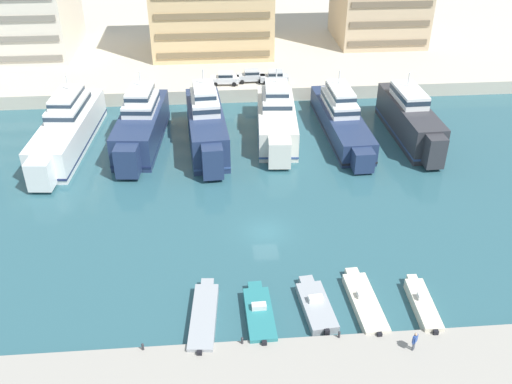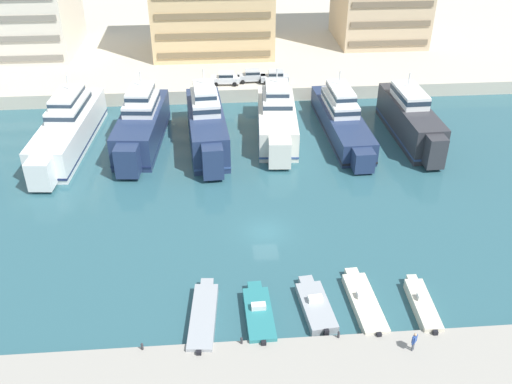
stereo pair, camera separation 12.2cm
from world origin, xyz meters
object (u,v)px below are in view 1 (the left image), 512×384
motorboat_grey_mid_left (316,305)px  car_silver_mid_left (275,76)px  motorboat_grey_far_left (204,317)px  motorboat_cream_center (423,305)px  yacht_navy_center (341,118)px  car_silver_left (251,75)px  yacht_ivory_center_left (277,119)px  motorboat_cream_center_left (364,302)px  yacht_charcoal_center_right (410,119)px  yacht_navy_left (141,125)px  pedestrian_near_edge (415,340)px  motorboat_teal_left (259,314)px  yacht_white_far_left (68,128)px  yacht_navy_mid_left (206,125)px  car_white_far_left (225,78)px

motorboat_grey_mid_left → car_silver_mid_left: car_silver_mid_left is taller
motorboat_grey_far_left → motorboat_cream_center: motorboat_cream_center is taller
yacht_navy_center → motorboat_grey_far_left: yacht_navy_center is taller
car_silver_left → motorboat_grey_far_left: bearing=-98.9°
motorboat_cream_center → yacht_navy_center: bearing=89.7°
yacht_ivory_center_left → motorboat_grey_far_left: bearing=-106.2°
yacht_ivory_center_left → motorboat_cream_center_left: (3.64, -31.81, -1.97)m
yacht_charcoal_center_right → car_silver_mid_left: 21.68m
yacht_navy_left → yacht_charcoal_center_right: size_ratio=1.02×
motorboat_grey_mid_left → pedestrian_near_edge: bearing=-40.4°
motorboat_teal_left → pedestrian_near_edge: size_ratio=4.19×
yacht_navy_left → motorboat_cream_center_left: 37.23m
car_silver_left → pedestrian_near_edge: 51.96m
car_silver_left → car_silver_mid_left: 3.46m
yacht_charcoal_center_right → motorboat_teal_left: size_ratio=2.58×
yacht_white_far_left → yacht_ivory_center_left: 25.82m
yacht_navy_mid_left → car_silver_mid_left: bearing=56.3°
yacht_white_far_left → motorboat_cream_center_left: 42.78m
yacht_white_far_left → yacht_charcoal_center_right: bearing=-1.3°
yacht_white_far_left → car_silver_mid_left: 30.51m
yacht_navy_mid_left → motorboat_cream_center_left: size_ratio=2.33×
yacht_navy_left → yacht_navy_center: yacht_navy_left is taller
motorboat_cream_center → motorboat_teal_left: bearing=179.7°
yacht_ivory_center_left → car_silver_mid_left: yacht_ivory_center_left is taller
yacht_white_far_left → car_white_far_left: size_ratio=5.31×
yacht_navy_center → yacht_charcoal_center_right: yacht_charcoal_center_right is taller
motorboat_cream_center_left → pedestrian_near_edge: (2.28, -5.40, 1.15)m
yacht_white_far_left → pedestrian_near_edge: 48.27m
pedestrian_near_edge → motorboat_teal_left: bearing=156.8°
motorboat_teal_left → motorboat_cream_center: 13.28m
yacht_white_far_left → car_silver_mid_left: (27.01, 14.18, 0.53)m
motorboat_grey_mid_left → car_silver_left: bearing=92.2°
motorboat_cream_center_left → car_white_far_left: car_white_far_left is taller
yacht_charcoal_center_right → motorboat_grey_far_left: (-26.13, -30.61, -2.08)m
motorboat_cream_center → car_silver_mid_left: (-7.03, 45.94, 2.46)m
yacht_navy_left → car_silver_mid_left: size_ratio=4.45×
yacht_ivory_center_left → yacht_navy_left: bearing=-177.1°
yacht_navy_mid_left → motorboat_grey_far_left: (-0.57, -30.68, -2.27)m
yacht_navy_mid_left → yacht_charcoal_center_right: bearing=-0.2°
motorboat_teal_left → car_silver_mid_left: bearing=82.2°
motorboat_cream_center_left → car_silver_left: car_silver_left is taller
yacht_ivory_center_left → car_silver_mid_left: size_ratio=4.39×
car_silver_left → yacht_charcoal_center_right: bearing=-40.1°
yacht_ivory_center_left → car_silver_mid_left: 13.41m
motorboat_grey_mid_left → motorboat_cream_center_left: 4.02m
motorboat_cream_center_left → motorboat_cream_center: (4.60, -0.79, 0.09)m
motorboat_grey_far_left → motorboat_cream_center_left: bearing=2.7°
motorboat_grey_far_left → car_silver_mid_left: car_silver_mid_left is taller
motorboat_cream_center_left → motorboat_cream_center: bearing=-9.7°
car_white_far_left → yacht_navy_mid_left: bearing=-100.7°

